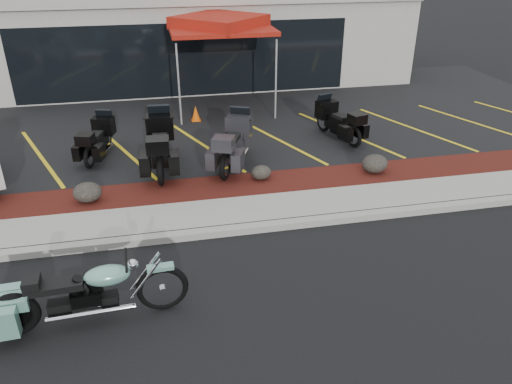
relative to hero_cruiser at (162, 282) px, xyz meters
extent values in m
plane|color=black|center=(1.39, 1.20, -0.56)|extent=(90.00, 90.00, 0.00)
cube|color=gray|center=(1.39, 2.10, -0.48)|extent=(24.00, 0.25, 0.15)
cube|color=gray|center=(1.39, 2.80, -0.48)|extent=(24.00, 1.20, 0.15)
cube|color=#36100C|center=(1.39, 4.00, -0.48)|extent=(24.00, 1.20, 0.16)
cube|color=black|center=(1.39, 9.40, -0.48)|extent=(26.00, 9.60, 0.15)
cube|color=gray|center=(1.39, 15.70, 1.44)|extent=(18.00, 8.00, 4.00)
cube|color=black|center=(1.39, 11.72, 0.94)|extent=(12.00, 0.06, 2.60)
ellipsoid|color=black|center=(-1.50, 3.87, -0.17)|extent=(0.64, 0.53, 0.45)
ellipsoid|color=black|center=(2.55, 4.20, -0.22)|extent=(0.50, 0.41, 0.35)
ellipsoid|color=black|center=(5.44, 4.00, -0.16)|extent=(0.66, 0.55, 0.47)
cone|color=#E35607|center=(1.43, 8.96, -0.16)|extent=(0.37, 0.37, 0.49)
cylinder|color=silver|center=(0.54, 9.22, 0.86)|extent=(0.06, 0.06, 2.52)
cylinder|color=silver|center=(3.46, 8.27, 0.86)|extent=(0.06, 0.06, 2.52)
cylinder|color=silver|center=(1.49, 12.14, 0.86)|extent=(0.06, 0.06, 2.52)
cylinder|color=silver|center=(4.41, 11.19, 0.86)|extent=(0.06, 0.06, 2.52)
cube|color=maroon|center=(2.48, 10.20, 2.28)|extent=(4.15, 4.15, 0.13)
cube|color=maroon|center=(2.48, 10.20, 2.47)|extent=(3.25, 3.25, 0.38)
camera|label=1|loc=(0.15, -6.62, 4.93)|focal=35.00mm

